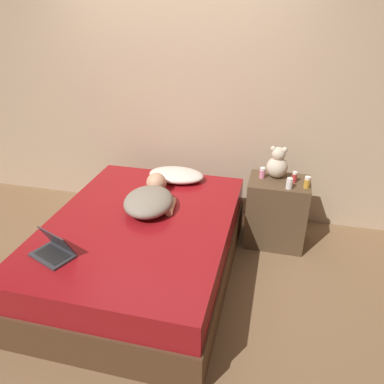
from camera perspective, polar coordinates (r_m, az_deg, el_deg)
ground_plane at (r=3.40m, az=-7.35°, el=-12.22°), size 12.00×12.00×0.00m
wall_back at (r=3.92m, az=-1.86°, el=14.88°), size 8.00×0.06×2.60m
bed at (r=3.24m, az=-7.64°, el=-8.49°), size 1.48×1.98×0.56m
nightstand at (r=3.67m, az=12.69°, el=-3.02°), size 0.55×0.40×0.67m
pillow at (r=3.68m, az=-2.41°, el=2.61°), size 0.54×0.34×0.11m
person_lying at (r=3.21m, az=-6.37°, el=-1.00°), size 0.48×0.71×0.19m
laptop at (r=2.82m, az=-20.26°, el=-8.26°), size 0.35×0.29×0.19m
teddy_bear at (r=3.54m, az=12.88°, el=4.19°), size 0.20×0.20×0.30m
bottle_red at (r=3.51m, az=15.35°, el=2.22°), size 0.04×0.04×0.10m
bottle_amber at (r=3.43m, az=17.13°, el=1.41°), size 0.05×0.05×0.11m
bottle_white at (r=3.38m, az=14.62°, el=1.26°), size 0.06×0.06×0.10m
bottle_pink at (r=3.52m, az=10.66°, el=2.86°), size 0.05×0.05×0.10m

